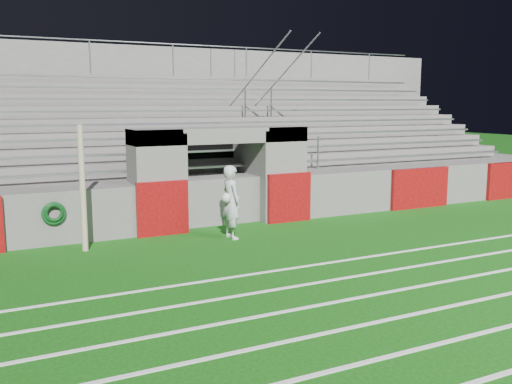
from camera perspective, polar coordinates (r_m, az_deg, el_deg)
ground at (r=12.42m, az=2.95°, el=-6.23°), size 90.00×90.00×0.00m
field_post at (r=12.97m, az=-16.95°, el=0.31°), size 0.13×0.13×2.78m
field_markings at (r=8.67m, az=20.08°, el=-13.50°), size 28.00×8.09×0.01m
stadium_structure at (r=19.39m, az=-8.82°, el=3.60°), size 26.00×8.48×5.42m
goalkeeper_with_ball at (r=13.66m, az=-2.51°, el=-1.01°), size 0.56×0.68×1.78m
hose_coil at (r=13.65m, az=-19.56°, el=-2.02°), size 0.54×0.14×0.54m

